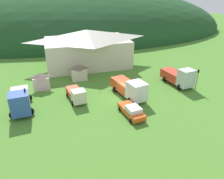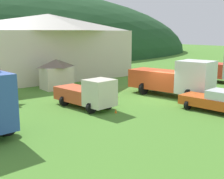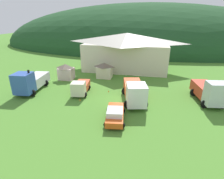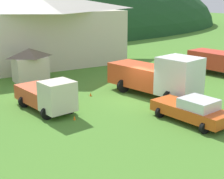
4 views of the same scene
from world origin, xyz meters
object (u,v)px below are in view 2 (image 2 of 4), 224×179
depot_building (49,45)px  tow_truck_silver (222,68)px  light_truck_cream (88,93)px  service_pickup_orange (217,101)px  play_shed_cream (56,74)px  heavy_rig_white (176,78)px  traffic_cone_mid_row (116,113)px  traffic_cone_near_pickup (117,97)px

depot_building → tow_truck_silver: (14.14, -16.17, -2.46)m
light_truck_cream → service_pickup_orange: bearing=37.5°
play_shed_cream → tow_truck_silver: tow_truck_silver is taller
depot_building → play_shed_cream: depot_building is taller
light_truck_cream → play_shed_cream: bearing=160.3°
light_truck_cream → depot_building: bearing=155.2°
light_truck_cream → heavy_rig_white: 8.75m
tow_truck_silver → light_truck_cream: bearing=-96.4°
light_truck_cream → tow_truck_silver: bearing=84.0°
service_pickup_orange → light_truck_cream: bearing=-141.8°
traffic_cone_mid_row → depot_building: bearing=78.2°
play_shed_cream → light_truck_cream: play_shed_cream is taller
light_truck_cream → tow_truck_silver: tow_truck_silver is taller
heavy_rig_white → tow_truck_silver: size_ratio=1.15×
service_pickup_orange → tow_truck_silver: bearing=113.9°
tow_truck_silver → traffic_cone_near_pickup: 14.98m
heavy_rig_white → tow_truck_silver: (10.38, 2.09, 0.03)m
play_shed_cream → traffic_cone_mid_row: size_ratio=5.43×
light_truck_cream → traffic_cone_mid_row: (0.82, -2.42, -1.16)m
tow_truck_silver → traffic_cone_near_pickup: size_ratio=11.86×
heavy_rig_white → tow_truck_silver: bearing=88.9°
depot_building → traffic_cone_near_pickup: bearing=-92.7°
depot_building → tow_truck_silver: 21.62m
traffic_cone_near_pickup → traffic_cone_mid_row: size_ratio=1.03×
depot_building → tow_truck_silver: size_ratio=2.78×
heavy_rig_white → light_truck_cream: bearing=-110.3°
depot_building → traffic_cone_mid_row: size_ratio=34.13×
depot_building → traffic_cone_near_pickup: (-0.72, -15.35, -4.18)m
heavy_rig_white → service_pickup_orange: 5.78m
service_pickup_orange → play_shed_cream: bearing=-169.2°
traffic_cone_near_pickup → traffic_cone_mid_row: traffic_cone_near_pickup is taller
traffic_cone_near_pickup → play_shed_cream: bearing=109.7°
depot_building → tow_truck_silver: bearing=-48.8°
depot_building → traffic_cone_near_pickup: 15.93m
heavy_rig_white → service_pickup_orange: size_ratio=1.53×
play_shed_cream → heavy_rig_white: bearing=-54.9°
depot_building → light_truck_cream: (-4.90, -17.08, -3.03)m
service_pickup_orange → traffic_cone_mid_row: 7.49m
light_truck_cream → traffic_cone_mid_row: 2.80m
service_pickup_orange → traffic_cone_near_pickup: service_pickup_orange is taller
light_truck_cream → service_pickup_orange: size_ratio=1.06×
traffic_cone_near_pickup → light_truck_cream: bearing=-157.6°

